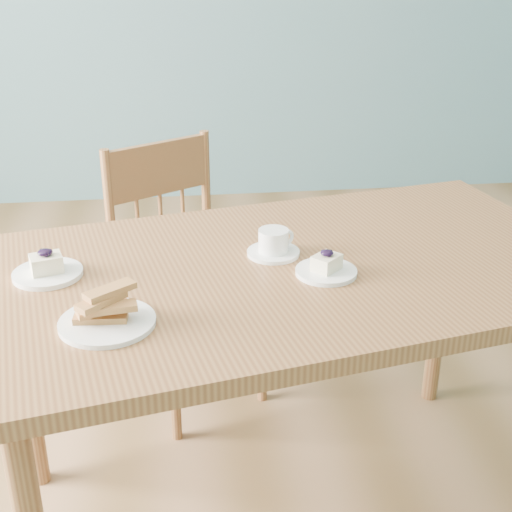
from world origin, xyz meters
TOP-DOWN VIEW (x-y plane):
  - room at (0.00, 0.00)m, footprint 5.01×5.01m
  - dining_table at (0.28, -0.16)m, footprint 1.58×1.10m
  - dining_chair at (0.02, 0.46)m, footprint 0.54×0.53m
  - cheesecake_plate_near at (0.34, -0.22)m, footprint 0.14×0.14m
  - cheesecake_plate_far at (-0.30, -0.16)m, footprint 0.16×0.16m
  - coffee_cup at (0.23, -0.10)m, footprint 0.13×0.13m
  - biscotti_plate at (-0.15, -0.40)m, footprint 0.19×0.19m

SIDE VIEW (x-z plane):
  - dining_chair at x=0.02m, z-range 0.01..0.89m
  - dining_table at x=0.28m, z-range 0.31..1.08m
  - cheesecake_plate_near at x=0.34m, z-range 0.76..0.82m
  - cheesecake_plate_far at x=-0.30m, z-range 0.75..0.82m
  - biscotti_plate at x=-0.15m, z-range 0.76..0.83m
  - coffee_cup at x=0.23m, z-range 0.77..0.83m
  - room at x=0.00m, z-range -0.01..2.71m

